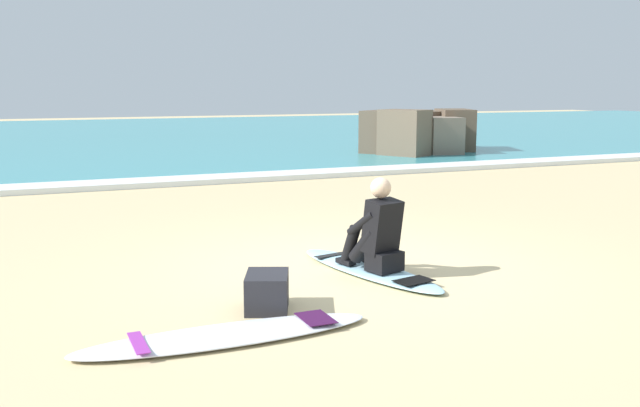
{
  "coord_description": "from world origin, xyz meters",
  "views": [
    {
      "loc": [
        -3.21,
        -6.57,
        1.91
      ],
      "look_at": [
        0.03,
        0.97,
        0.55
      ],
      "focal_mm": 39.5,
      "sensor_mm": 36.0,
      "label": 1
    }
  ],
  "objects_px": {
    "surfboard_main": "(368,269)",
    "beach_bag": "(267,292)",
    "surfboard_spare_near": "(226,335)",
    "surfer_seated": "(377,234)"
  },
  "relations": [
    {
      "from": "surfboard_main",
      "to": "surfboard_spare_near",
      "type": "distance_m",
      "value": 2.32
    },
    {
      "from": "surfboard_spare_near",
      "to": "beach_bag",
      "type": "relative_size",
      "value": 4.88
    },
    {
      "from": "surfboard_main",
      "to": "beach_bag",
      "type": "xyz_separation_m",
      "value": [
        -1.37,
        -0.75,
        0.12
      ]
    },
    {
      "from": "surfboard_main",
      "to": "beach_bag",
      "type": "bearing_deg",
      "value": -151.45
    },
    {
      "from": "surfboard_main",
      "to": "surfer_seated",
      "type": "height_order",
      "value": "surfer_seated"
    },
    {
      "from": "surfboard_main",
      "to": "surfboard_spare_near",
      "type": "bearing_deg",
      "value": -145.19
    },
    {
      "from": "surfboard_main",
      "to": "surfer_seated",
      "type": "xyz_separation_m",
      "value": [
        0.02,
        -0.13,
        0.4
      ]
    },
    {
      "from": "surfboard_main",
      "to": "beach_bag",
      "type": "height_order",
      "value": "beach_bag"
    },
    {
      "from": "surfboard_main",
      "to": "beach_bag",
      "type": "relative_size",
      "value": 4.64
    },
    {
      "from": "surfer_seated",
      "to": "surfboard_main",
      "type": "bearing_deg",
      "value": 98.47
    }
  ]
}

